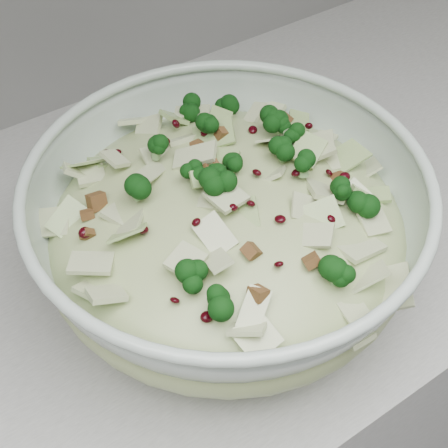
% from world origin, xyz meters
% --- Properties ---
extents(counter, '(3.60, 0.60, 0.90)m').
position_xyz_m(counter, '(0.00, 1.70, 0.45)').
color(counter, '#BBBBB6').
rests_on(counter, floor).
extents(mixing_bowl, '(0.47, 0.47, 0.15)m').
position_xyz_m(mixing_bowl, '(-0.07, 1.60, 0.98)').
color(mixing_bowl, '#B3C5B9').
rests_on(mixing_bowl, counter).
extents(salad, '(0.48, 0.48, 0.15)m').
position_xyz_m(salad, '(-0.07, 1.60, 1.00)').
color(salad, '#A7B47B').
rests_on(salad, mixing_bowl).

